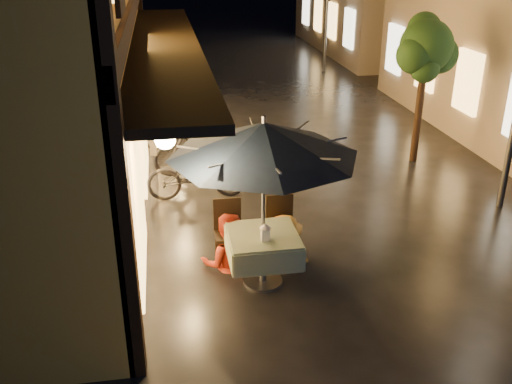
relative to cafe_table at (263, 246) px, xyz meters
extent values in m
plane|color=black|center=(1.75, -0.18, -0.59)|extent=(90.00, 90.00, 0.00)
cube|color=black|center=(-1.72, 3.82, 2.71)|extent=(0.12, 11.00, 0.35)
cube|color=black|center=(-1.15, 3.82, 2.16)|extent=(1.20, 10.50, 0.12)
cube|color=#E9A953|center=(-1.69, 0.32, 0.81)|extent=(0.10, 2.20, 2.40)
cube|color=#E9A953|center=(-1.69, 3.82, 0.81)|extent=(0.10, 2.20, 2.40)
cube|color=#E9A953|center=(-1.69, 7.32, 0.81)|extent=(0.10, 2.20, 2.40)
cube|color=#E9A953|center=(5.70, 5.22, 0.91)|extent=(0.10, 1.00, 1.40)
cube|color=#E9A953|center=(5.70, 7.42, 0.91)|extent=(0.10, 1.00, 1.40)
cube|color=#E9A953|center=(5.70, 9.62, 0.91)|extent=(0.10, 1.00, 1.40)
cube|color=#E9A953|center=(5.70, 14.02, 0.91)|extent=(0.10, 1.00, 1.40)
cube|color=#E9A953|center=(5.70, 16.22, 0.91)|extent=(0.10, 1.00, 1.40)
cube|color=#E9A953|center=(5.70, 18.42, 0.91)|extent=(0.10, 1.00, 1.40)
cube|color=#E9A953|center=(5.70, 20.62, 0.91)|extent=(0.10, 1.00, 1.40)
cylinder|color=black|center=(4.15, 4.32, 0.51)|extent=(0.16, 0.16, 2.20)
sphere|color=#193315|center=(4.15, 4.32, 1.91)|extent=(1.10, 1.10, 1.10)
sphere|color=#193315|center=(4.50, 4.42, 1.71)|extent=(0.80, 0.80, 0.80)
sphere|color=#193315|center=(3.85, 4.17, 1.76)|extent=(0.76, 0.76, 0.76)
sphere|color=#193315|center=(4.20, 4.62, 2.21)|extent=(0.70, 0.70, 0.70)
sphere|color=#193315|center=(4.05, 4.07, 1.51)|extent=(0.60, 0.60, 0.60)
cylinder|color=#59595E|center=(4.75, 13.82, 1.41)|extent=(0.12, 0.12, 4.00)
cylinder|color=#59595E|center=(0.00, 0.00, -0.23)|extent=(0.10, 0.10, 0.72)
cylinder|color=#59595E|center=(0.00, 0.00, -0.57)|extent=(0.56, 0.56, 0.04)
cube|color=#2A4F2F|center=(0.00, 0.00, 0.16)|extent=(0.95, 0.95, 0.06)
cube|color=#2A4F2F|center=(0.48, 0.00, 0.00)|extent=(0.04, 0.95, 0.33)
cube|color=#2A4F2F|center=(-0.47, 0.00, 0.00)|extent=(0.04, 0.95, 0.33)
cube|color=#2A4F2F|center=(0.00, 0.47, 0.00)|extent=(0.95, 0.04, 0.33)
cube|color=#2A4F2F|center=(0.00, -0.47, 0.00)|extent=(0.95, 0.04, 0.33)
cylinder|color=#59595E|center=(0.00, 0.00, 0.56)|extent=(0.05, 0.05, 2.30)
cone|color=black|center=(0.00, 0.00, 1.56)|extent=(2.54, 2.54, 0.46)
cylinder|color=#59595E|center=(0.00, 0.00, 1.81)|extent=(0.06, 0.06, 0.12)
cube|color=black|center=(-0.40, 0.65, -0.14)|extent=(0.42, 0.42, 0.05)
cube|color=black|center=(-0.40, 0.84, 0.11)|extent=(0.42, 0.04, 0.55)
cylinder|color=black|center=(-0.58, 0.47, -0.37)|extent=(0.04, 0.04, 0.43)
cylinder|color=black|center=(-0.22, 0.47, -0.37)|extent=(0.04, 0.04, 0.43)
cylinder|color=black|center=(-0.58, 0.83, -0.37)|extent=(0.04, 0.04, 0.43)
cylinder|color=black|center=(-0.22, 0.83, -0.37)|extent=(0.04, 0.04, 0.43)
cube|color=black|center=(0.40, 0.65, -0.14)|extent=(0.42, 0.42, 0.05)
cube|color=black|center=(0.40, 0.84, 0.11)|extent=(0.42, 0.04, 0.55)
cylinder|color=black|center=(0.22, 0.47, -0.37)|extent=(0.04, 0.04, 0.43)
cylinder|color=black|center=(0.58, 0.47, -0.37)|extent=(0.04, 0.04, 0.43)
cylinder|color=black|center=(0.22, 0.83, -0.37)|extent=(0.04, 0.04, 0.43)
cylinder|color=black|center=(0.58, 0.83, -0.37)|extent=(0.04, 0.04, 0.43)
cube|color=white|center=(0.00, -0.17, 0.28)|extent=(0.11, 0.11, 0.18)
cube|color=#FFD88C|center=(0.00, -0.17, 0.27)|extent=(0.07, 0.07, 0.12)
cone|color=white|center=(0.00, -0.17, 0.41)|extent=(0.16, 0.16, 0.07)
imported|color=red|center=(-0.45, 0.58, 0.23)|extent=(0.83, 0.66, 1.63)
imported|color=#FEA732|center=(0.42, 0.51, 0.15)|extent=(0.96, 0.56, 1.48)
imported|color=black|center=(-0.71, 3.09, -0.09)|extent=(1.87, 0.66, 0.98)
imported|color=black|center=(-0.61, 4.33, -0.03)|extent=(1.90, 0.74, 1.11)
imported|color=black|center=(-0.98, 5.86, -0.16)|extent=(1.71, 0.90, 0.85)
imported|color=black|center=(-0.77, 6.55, -0.07)|extent=(1.73, 0.50, 1.04)
imported|color=black|center=(-0.67, 7.35, -0.15)|extent=(1.67, 0.61, 0.87)
imported|color=black|center=(-0.89, 7.75, -0.05)|extent=(1.84, 0.91, 1.07)
camera|label=1|loc=(-1.23, -6.83, 3.89)|focal=40.00mm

